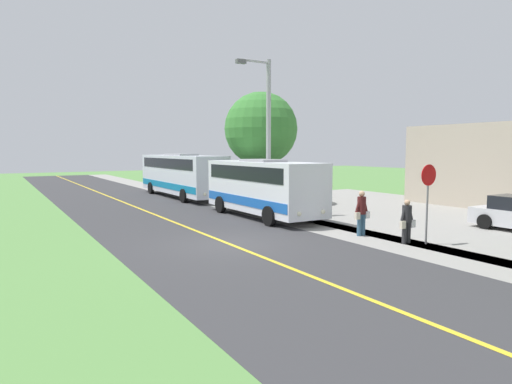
{
  "coord_description": "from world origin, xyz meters",
  "views": [
    {
      "loc": [
        7.21,
        14.01,
        3.38
      ],
      "look_at": [
        -3.5,
        -3.99,
        1.4
      ],
      "focal_mm": 31.08,
      "sensor_mm": 36.0,
      "label": 1
    }
  ],
  "objects_px": {
    "tree_curbside": "(261,129)",
    "shuttle_bus_front": "(263,185)",
    "transit_bus_rear": "(181,173)",
    "pedestrian_waiting": "(362,212)",
    "pedestrian_with_bags": "(407,220)",
    "stop_sign": "(428,190)",
    "street_light_pole": "(266,131)"
  },
  "relations": [
    {
      "from": "shuttle_bus_front",
      "to": "transit_bus_rear",
      "type": "height_order",
      "value": "transit_bus_rear"
    },
    {
      "from": "shuttle_bus_front",
      "to": "pedestrian_with_bags",
      "type": "height_order",
      "value": "shuttle_bus_front"
    },
    {
      "from": "tree_curbside",
      "to": "shuttle_bus_front",
      "type": "bearing_deg",
      "value": 59.51
    },
    {
      "from": "shuttle_bus_front",
      "to": "stop_sign",
      "type": "relative_size",
      "value": 2.8
    },
    {
      "from": "stop_sign",
      "to": "street_light_pole",
      "type": "xyz_separation_m",
      "value": [
        1.22,
        -8.91,
        2.41
      ]
    },
    {
      "from": "shuttle_bus_front",
      "to": "tree_curbside",
      "type": "xyz_separation_m",
      "value": [
        -2.93,
        -4.98,
        3.1
      ]
    },
    {
      "from": "shuttle_bus_front",
      "to": "tree_curbside",
      "type": "bearing_deg",
      "value": -120.49
    },
    {
      "from": "shuttle_bus_front",
      "to": "pedestrian_waiting",
      "type": "relative_size",
      "value": 4.5
    },
    {
      "from": "pedestrian_with_bags",
      "to": "transit_bus_rear",
      "type": "bearing_deg",
      "value": -86.61
    },
    {
      "from": "shuttle_bus_front",
      "to": "pedestrian_waiting",
      "type": "distance_m",
      "value": 6.3
    },
    {
      "from": "street_light_pole",
      "to": "pedestrian_with_bags",
      "type": "bearing_deg",
      "value": 95.0
    },
    {
      "from": "shuttle_bus_front",
      "to": "street_light_pole",
      "type": "distance_m",
      "value": 2.81
    },
    {
      "from": "transit_bus_rear",
      "to": "tree_curbside",
      "type": "relative_size",
      "value": 1.6
    },
    {
      "from": "pedestrian_with_bags",
      "to": "pedestrian_waiting",
      "type": "xyz_separation_m",
      "value": [
        0.39,
        -1.9,
        0.12
      ]
    },
    {
      "from": "pedestrian_with_bags",
      "to": "street_light_pole",
      "type": "height_order",
      "value": "street_light_pole"
    },
    {
      "from": "street_light_pole",
      "to": "tree_curbside",
      "type": "xyz_separation_m",
      "value": [
        -2.52,
        -4.67,
        0.34
      ]
    },
    {
      "from": "tree_curbside",
      "to": "street_light_pole",
      "type": "bearing_deg",
      "value": 61.62
    },
    {
      "from": "pedestrian_with_bags",
      "to": "stop_sign",
      "type": "distance_m",
      "value": 1.31
    },
    {
      "from": "street_light_pole",
      "to": "tree_curbside",
      "type": "height_order",
      "value": "street_light_pole"
    },
    {
      "from": "pedestrian_with_bags",
      "to": "pedestrian_waiting",
      "type": "bearing_deg",
      "value": -78.52
    },
    {
      "from": "stop_sign",
      "to": "shuttle_bus_front",
      "type": "bearing_deg",
      "value": -79.28
    },
    {
      "from": "shuttle_bus_front",
      "to": "pedestrian_with_bags",
      "type": "distance_m",
      "value": 8.24
    },
    {
      "from": "transit_bus_rear",
      "to": "street_light_pole",
      "type": "bearing_deg",
      "value": 92.15
    },
    {
      "from": "transit_bus_rear",
      "to": "street_light_pole",
      "type": "relative_size",
      "value": 1.41
    },
    {
      "from": "pedestrian_waiting",
      "to": "stop_sign",
      "type": "bearing_deg",
      "value": 110.13
    },
    {
      "from": "street_light_pole",
      "to": "tree_curbside",
      "type": "relative_size",
      "value": 1.13
    },
    {
      "from": "transit_bus_rear",
      "to": "tree_curbside",
      "type": "height_order",
      "value": "tree_curbside"
    },
    {
      "from": "shuttle_bus_front",
      "to": "stop_sign",
      "type": "xyz_separation_m",
      "value": [
        -1.63,
        8.6,
        0.35
      ]
    },
    {
      "from": "pedestrian_with_bags",
      "to": "tree_curbside",
      "type": "xyz_separation_m",
      "value": [
        -1.79,
        -13.1,
        3.86
      ]
    },
    {
      "from": "pedestrian_waiting",
      "to": "stop_sign",
      "type": "distance_m",
      "value": 2.73
    },
    {
      "from": "shuttle_bus_front",
      "to": "transit_bus_rear",
      "type": "xyz_separation_m",
      "value": [
        0.01,
        -11.26,
        0.11
      ]
    },
    {
      "from": "transit_bus_rear",
      "to": "pedestrian_waiting",
      "type": "distance_m",
      "value": 17.51
    }
  ]
}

